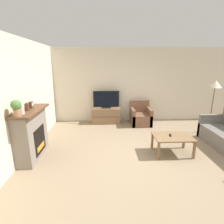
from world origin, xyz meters
name	(u,v)px	position (x,y,z in m)	size (l,w,h in m)	color
ground_plane	(148,157)	(0.00, 0.00, 0.00)	(24.00, 24.00, 0.00)	#89755B
wall_back	(132,85)	(0.00, 2.81, 1.35)	(12.00, 0.06, 2.70)	beige
wall_left	(15,102)	(-2.91, 0.00, 1.35)	(0.06, 12.00, 2.70)	beige
fireplace	(31,133)	(-2.70, 0.12, 0.59)	(0.47, 1.23, 1.15)	slate
mantel_vase_left	(21,109)	(-2.69, -0.25, 1.25)	(0.13, 0.13, 0.23)	beige
mantel_vase_centre_left	(27,107)	(-2.69, 0.02, 1.23)	(0.09, 0.09, 0.18)	#512D23
mantel_clock	(31,105)	(-2.69, 0.24, 1.23)	(0.08, 0.11, 0.15)	brown
potted_plant	(16,107)	(-2.69, -0.41, 1.33)	(0.19, 0.19, 0.32)	#936B4C
tv_stand	(106,115)	(-0.98, 2.52, 0.28)	(1.03, 0.43, 0.56)	brown
tv	(106,100)	(-0.98, 2.52, 0.86)	(0.93, 0.18, 0.62)	black
armchair	(140,117)	(0.26, 2.33, 0.28)	(0.70, 0.76, 0.84)	brown
coffee_table	(173,138)	(0.60, 0.14, 0.39)	(0.91, 0.62, 0.45)	brown
remote	(170,135)	(0.55, 0.18, 0.46)	(0.08, 0.16, 0.02)	black
floor_lamp	(215,87)	(2.29, 1.45, 1.45)	(0.37, 0.37, 1.65)	black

